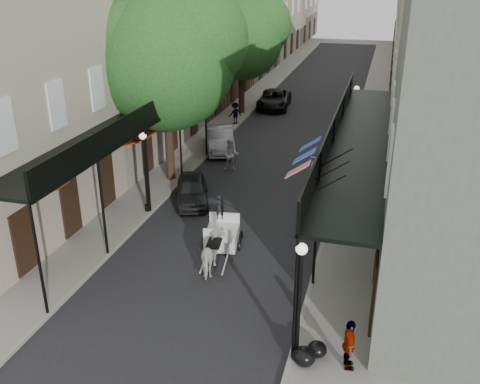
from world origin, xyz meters
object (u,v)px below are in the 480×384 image
Objects in this scene: horse at (214,253)px; carriage at (223,221)px; pedestrian_sidewalk_right at (349,345)px; car_right_far at (356,101)px; car_left_near at (192,190)px; lamppost_right_near at (299,301)px; lamppost_right_far at (354,115)px; car_left_far at (274,99)px; tree_far at (247,34)px; car_right_near at (338,157)px; car_left_mid at (220,139)px; lamppost_left at (145,171)px; tree_near at (174,54)px; pedestrian_walking at (231,155)px; pedestrian_sidewalk_left at (235,113)px.

carriage is (-0.34, 2.26, 0.22)m from horse.
car_right_far is at bearing -7.03° from pedestrian_sidewalk_right.
car_left_near is (-2.60, 3.43, -0.33)m from carriage.
lamppost_right_near is 20.00m from lamppost_right_far.
pedestrian_sidewalk_right is 0.31× the size of car_left_far.
tree_far reaches higher than horse.
tree_far is 20.90m from carriage.
car_right_near is (-1.93, 16.00, -0.20)m from pedestrian_sidewalk_right.
lamppost_right_near reaches higher than horse.
car_left_far is at bearing 69.29° from car_left_near.
car_left_mid is (-1.00, 7.62, 0.10)m from car_left_near.
tree_far is 2.32× the size of lamppost_right_near.
lamppost_right_near is 1.51× the size of carriage.
lamppost_left is 0.74× the size of car_left_far.
pedestrian_walking is (2.20, 2.13, -5.62)m from tree_near.
pedestrian_sidewalk_right reaches higher than car_right_far.
lamppost_right_far is 0.96× the size of car_right_far.
lamppost_right_near is 29.66m from car_right_far.
pedestrian_sidewalk_left is (-8.30, 2.84, -1.18)m from lamppost_right_far.
tree_far is 17.32m from car_left_near.
car_left_near is 0.77× the size of car_right_near.
tree_far is 1.98× the size of car_left_mid.
car_left_mid is (0.50, 9.36, -1.33)m from lamppost_left.
lamppost_right_far is 4.25m from car_right_near.
car_left_near is at bearing 29.10° from pedestrian_sidewalk_right.
lamppost_left reaches higher than car_left_near.
tree_near is at bearing 45.32° from pedestrian_sidewalk_left.
lamppost_right_near reaches higher than car_right_far.
lamppost_left is at bearing 56.55° from car_right_near.
lamppost_right_far is (8.20, 12.00, 0.00)m from lamppost_left.
horse is 1.13× the size of pedestrian_sidewalk_right.
car_left_near is 0.94× the size of car_right_far.
carriage reaches higher than pedestrian_sidewalk_right.
horse is at bearing -103.27° from lamppost_right_far.
pedestrian_sidewalk_right is (5.20, -4.04, 0.16)m from horse.
car_left_near is at bearing 124.52° from lamppost_right_near.
car_right_near is (6.20, 6.26, 0.07)m from car_left_near.
lamppost_right_near is 1.84m from pedestrian_sidewalk_right.
pedestrian_sidewalk_right is 29.54m from car_left_far.
horse is 19.34m from pedestrian_sidewalk_left.
lamppost_right_far is at bearing -36.51° from tree_far.
car_right_near reaches higher than car_right_far.
pedestrian_sidewalk_right is (9.73, -22.84, 0.02)m from pedestrian_sidewalk_left.
car_right_near reaches higher than car_left_near.
pedestrian_sidewalk_right reaches higher than horse.
lamppost_right_near is at bearing -77.03° from pedestrian_walking.
pedestrian_walking reaches higher than car_left_near.
tree_near is 10.44m from car_right_near.
lamppost_right_far is at bearing -111.73° from horse.
carriage is 4.32m from car_left_near.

